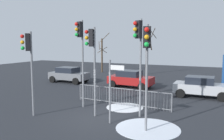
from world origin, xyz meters
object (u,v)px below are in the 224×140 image
Objects in this scene: traffic_light_foreground_left at (92,51)px; traffic_light_rear_right at (28,55)px; bare_tree_right at (102,54)px; traffic_light_rear_left at (139,46)px; traffic_light_foreground_right at (147,54)px; traffic_light_mid_left at (81,44)px; car_grey_far at (69,74)px; bare_tree_left at (147,51)px; car_silver_mid at (201,86)px; car_red_near at (130,79)px; direction_sign_post at (111,88)px.

traffic_light_rear_right is (-3.00, -1.38, -0.16)m from traffic_light_foreground_left.
traffic_light_foreground_left is at bearing -64.33° from bare_tree_right.
traffic_light_rear_left is 1.09× the size of traffic_light_foreground_right.
car_grey_far is at bearing -28.05° from traffic_light_mid_left.
bare_tree_left is (5.25, 8.86, 2.02)m from car_grey_far.
traffic_light_foreground_left is 11.62m from car_grey_far.
car_silver_mid is 0.98× the size of car_red_near.
car_silver_mid is at bearing -85.21° from traffic_light_rear_left.
traffic_light_rear_left reaches higher than car_red_near.
traffic_light_mid_left is at bearing -87.26° from bare_tree_left.
bare_tree_right reaches higher than traffic_light_rear_left.
traffic_light_mid_left is at bearing -49.55° from car_grey_far.
bare_tree_left is at bearing -8.44° from traffic_light_foreground_left.
car_silver_mid is (6.30, 5.92, -3.02)m from traffic_light_mid_left.
traffic_light_mid_left is 1.36× the size of car_silver_mid.
car_silver_mid is 12.39m from car_grey_far.
traffic_light_rear_right is at bearing -92.37° from bare_tree_left.
traffic_light_rear_right is 10.36m from car_red_near.
traffic_light_mid_left reaches higher than traffic_light_foreground_right.
bare_tree_left is at bearing 5.20° from bare_tree_right.
direction_sign_post is at bearing -114.31° from car_silver_mid.
car_grey_far is (-9.73, 7.65, -2.95)m from traffic_light_rear_left.
traffic_light_rear_left is 1.31× the size of car_red_near.
car_silver_mid is 0.69× the size of bare_tree_left.
traffic_light_mid_left is 1.68× the size of direction_sign_post.
traffic_light_rear_right reaches higher than car_grey_far.
bare_tree_right is (-8.09, 16.83, -1.07)m from traffic_light_foreground_left.
direction_sign_post is (-1.85, 0.39, -1.69)m from traffic_light_foreground_right.
traffic_light_rear_right is 18.76m from bare_tree_left.
traffic_light_foreground_left is 1.05× the size of traffic_light_rear_right.
traffic_light_rear_right is at bearing -74.38° from bare_tree_right.
car_grey_far is (-6.02, 7.28, -3.02)m from traffic_light_mid_left.
traffic_light_rear_left is 0.99× the size of bare_tree_right.
traffic_light_foreground_left is 0.90× the size of traffic_light_mid_left.
car_grey_far is at bearing -85.76° from bare_tree_right.
traffic_light_rear_right is at bearing 98.93° from traffic_light_foreground_left.
traffic_light_foreground_right is 8.75m from car_silver_mid.
car_grey_far is at bearing 136.79° from direction_sign_post.
bare_tree_left is at bearing -86.58° from traffic_light_foreground_right.
traffic_light_foreground_right is 1.22× the size of car_silver_mid.
car_red_near is (-3.30, 7.64, -2.95)m from traffic_light_rear_left.
bare_tree_right is at bearing 133.64° from car_red_near.
traffic_light_mid_left is 17.02m from bare_tree_right.
car_silver_mid is at bearing -114.42° from traffic_light_mid_left.
bare_tree_right is at bearing -29.89° from traffic_light_rear_left.
bare_tree_right is (-6.64, 15.61, -1.42)m from traffic_light_mid_left.
traffic_light_mid_left is at bearing 149.36° from direction_sign_post.
bare_tree_right is at bearing 142.69° from car_silver_mid.
car_silver_mid is (4.85, 7.14, -2.66)m from traffic_light_foreground_left.
traffic_light_mid_left is 0.93× the size of bare_tree_left.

